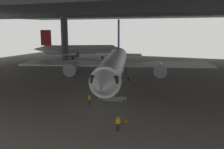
{
  "coord_description": "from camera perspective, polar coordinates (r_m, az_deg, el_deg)",
  "views": [
    {
      "loc": [
        16.4,
        -38.26,
        10.47
      ],
      "look_at": [
        0.68,
        0.4,
        2.71
      ],
      "focal_mm": 39.93,
      "sensor_mm": 36.0,
      "label": 1
    }
  ],
  "objects": [
    {
      "name": "crew_worker_near_nose",
      "position": [
        26.04,
        1.34,
        -10.99
      ],
      "size": [
        0.42,
        0.41,
        1.62
      ],
      "color": "#232838",
      "rests_on": "ground_plane"
    },
    {
      "name": "airplane_main",
      "position": [
        47.35,
        0.53,
        2.24
      ],
      "size": [
        39.17,
        39.6,
        12.49
      ],
      "color": "white",
      "rests_on": "ground_plane"
    },
    {
      "name": "airplane_distant",
      "position": [
        87.26,
        -7.84,
        5.63
      ],
      "size": [
        28.44,
        28.72,
        9.92
      ],
      "color": "white",
      "rests_on": "ground_plane"
    },
    {
      "name": "crew_worker_by_stairs",
      "position": [
        34.41,
        -5.21,
        -5.63
      ],
      "size": [
        0.31,
        0.53,
        1.61
      ],
      "color": "#232838",
      "rests_on": "ground_plane"
    },
    {
      "name": "traffic_cone_orange",
      "position": [
        28.33,
        3.25,
        -10.53
      ],
      "size": [
        0.36,
        0.36,
        0.6
      ],
      "color": "black",
      "rests_on": "ground_plane"
    },
    {
      "name": "boarding_stairs",
      "position": [
        36.98,
        0.27,
        -4.7
      ],
      "size": [
        4.63,
        2.64,
        4.87
      ],
      "color": "slate",
      "rests_on": "ground_plane"
    },
    {
      "name": "ground_plane",
      "position": [
        42.92,
        -1.05,
        -3.59
      ],
      "size": [
        110.0,
        110.0,
        0.0
      ],
      "primitive_type": "plane",
      "color": "gray"
    },
    {
      "name": "hangar_structure",
      "position": [
        54.77,
        4.67,
        15.16
      ],
      "size": [
        121.0,
        99.0,
        15.56
      ],
      "color": "#4C4F54",
      "rests_on": "ground_plane"
    }
  ]
}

